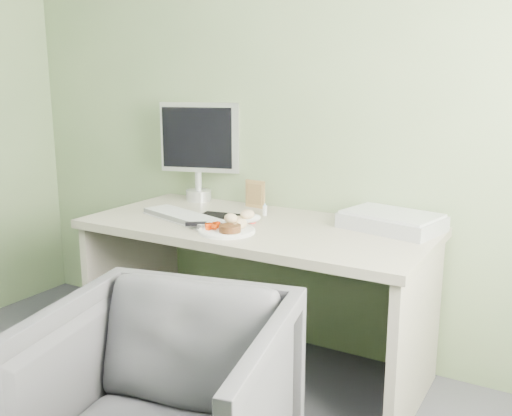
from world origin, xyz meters
The scene contains 15 objects.
wall_back centered at (0.00, 2.00, 1.35)m, with size 3.50×3.50×0.00m, color gray.
desk centered at (0.00, 1.62, 0.55)m, with size 1.60×0.75×0.73m.
plate centered at (-0.03, 1.43, 0.74)m, with size 0.25×0.25×0.01m, color white.
steak centered at (0.00, 1.40, 0.76)m, with size 0.09×0.09×0.03m, color black.
potato_pile centered at (0.00, 1.49, 0.77)m, with size 0.11×0.08×0.06m, color tan.
carrot_heap centered at (-0.09, 1.41, 0.76)m, with size 0.06×0.06×0.04m, color #D63704.
steak_knife centered at (-0.14, 1.42, 0.75)m, with size 0.21×0.15×0.02m.
mousepad centered at (-0.21, 1.63, 0.73)m, with size 0.24×0.21×0.00m, color black.
keyboard centered at (-0.34, 1.52, 0.75)m, with size 0.47×0.14×0.02m, color white.
computer_mouse centered at (-0.03, 1.63, 0.75)m, with size 0.06×0.11×0.04m, color white.
photo_frame centered at (-0.18, 1.92, 0.80)m, with size 0.11×0.01×0.14m, color #987547.
eyedrop_bottle centered at (-0.05, 1.79, 0.76)m, with size 0.02×0.02×0.06m.
scanner centered at (0.57, 1.84, 0.76)m, with size 0.42×0.28×0.06m, color #B2B6BA.
monitor centered at (-0.54, 1.94, 1.03)m, with size 0.44×0.17×0.53m.
desk_chair centered at (0.21, 0.66, 0.35)m, with size 0.75×0.77×0.70m, color #3A393F.
Camera 1 is at (1.27, -0.58, 1.37)m, focal length 40.00 mm.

